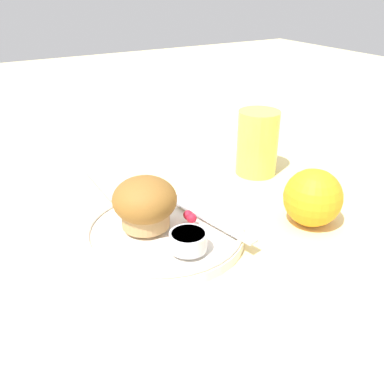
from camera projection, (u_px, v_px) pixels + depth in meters
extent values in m
plane|color=beige|center=(161.00, 240.00, 0.58)|extent=(3.00, 3.00, 0.00)
cylinder|color=silver|center=(166.00, 235.00, 0.58)|extent=(0.22, 0.22, 0.01)
torus|color=silver|center=(165.00, 229.00, 0.58)|extent=(0.21, 0.21, 0.01)
cylinder|color=tan|center=(146.00, 215.00, 0.57)|extent=(0.06, 0.06, 0.03)
ellipsoid|color=brown|center=(145.00, 199.00, 0.56)|extent=(0.09, 0.09, 0.06)
cylinder|color=silver|center=(188.00, 241.00, 0.52)|extent=(0.05, 0.05, 0.02)
cylinder|color=white|center=(188.00, 235.00, 0.52)|extent=(0.04, 0.04, 0.00)
sphere|color=#B7192D|center=(187.00, 214.00, 0.59)|extent=(0.01, 0.01, 0.01)
sphere|color=#B7192D|center=(192.00, 218.00, 0.58)|extent=(0.01, 0.01, 0.01)
cube|color=#B7B7BC|center=(200.00, 213.00, 0.60)|extent=(0.19, 0.05, 0.00)
sphere|color=orange|center=(313.00, 198.00, 0.60)|extent=(0.08, 0.08, 0.08)
cylinder|color=#EAD14C|center=(257.00, 143.00, 0.75)|extent=(0.07, 0.07, 0.11)
cube|color=#D19E93|center=(116.00, 181.00, 0.74)|extent=(0.12, 0.07, 0.01)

